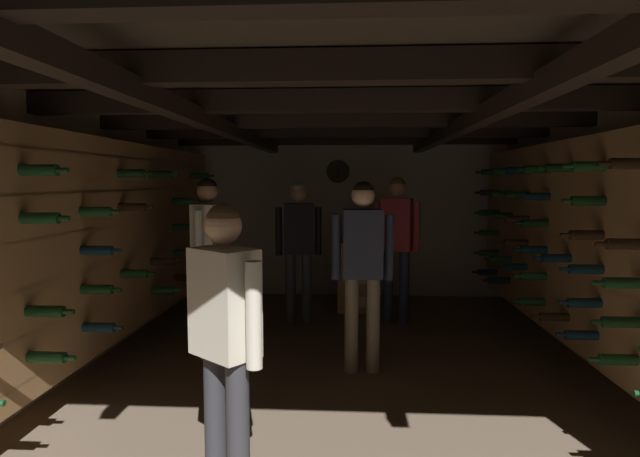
{
  "coord_description": "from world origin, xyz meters",
  "views": [
    {
      "loc": [
        0.09,
        -4.38,
        1.68
      ],
      "look_at": [
        -0.22,
        0.77,
        1.21
      ],
      "focal_mm": 29.12,
      "sensor_mm": 36.0,
      "label": 1
    }
  ],
  "objects_px": {
    "person_host_center": "(363,258)",
    "person_guest_near_left": "(225,326)",
    "person_guest_far_right": "(397,235)",
    "person_guest_mid_left": "(209,249)",
    "person_guest_rear_center": "(299,239)",
    "wine_crate_stack": "(358,277)",
    "display_bottle": "(366,231)"
  },
  "relations": [
    {
      "from": "person_guest_far_right",
      "to": "person_guest_rear_center",
      "type": "bearing_deg",
      "value": -174.94
    },
    {
      "from": "person_guest_near_left",
      "to": "person_host_center",
      "type": "bearing_deg",
      "value": 68.45
    },
    {
      "from": "wine_crate_stack",
      "to": "person_guest_far_right",
      "type": "height_order",
      "value": "person_guest_far_right"
    },
    {
      "from": "person_host_center",
      "to": "person_guest_mid_left",
      "type": "height_order",
      "value": "person_guest_mid_left"
    },
    {
      "from": "wine_crate_stack",
      "to": "person_guest_near_left",
      "type": "xyz_separation_m",
      "value": [
        -0.74,
        -4.07,
        0.49
      ]
    },
    {
      "from": "person_host_center",
      "to": "person_guest_rear_center",
      "type": "xyz_separation_m",
      "value": [
        -0.72,
        1.52,
        -0.01
      ]
    },
    {
      "from": "person_guest_far_right",
      "to": "person_guest_rear_center",
      "type": "xyz_separation_m",
      "value": [
        -1.15,
        -0.1,
        -0.05
      ]
    },
    {
      "from": "display_bottle",
      "to": "person_guest_far_right",
      "type": "distance_m",
      "value": 0.7
    },
    {
      "from": "person_guest_rear_center",
      "to": "person_guest_far_right",
      "type": "bearing_deg",
      "value": 5.06
    },
    {
      "from": "person_guest_mid_left",
      "to": "person_guest_far_right",
      "type": "bearing_deg",
      "value": 34.02
    },
    {
      "from": "person_host_center",
      "to": "person_guest_far_right",
      "type": "bearing_deg",
      "value": 75.04
    },
    {
      "from": "person_guest_far_right",
      "to": "person_guest_near_left",
      "type": "xyz_separation_m",
      "value": [
        -1.18,
        -3.52,
        -0.12
      ]
    },
    {
      "from": "wine_crate_stack",
      "to": "person_guest_far_right",
      "type": "relative_size",
      "value": 0.52
    },
    {
      "from": "person_host_center",
      "to": "wine_crate_stack",
      "type": "bearing_deg",
      "value": 90.27
    },
    {
      "from": "person_guest_far_right",
      "to": "person_guest_rear_center",
      "type": "relative_size",
      "value": 1.04
    },
    {
      "from": "display_bottle",
      "to": "person_guest_mid_left",
      "type": "relative_size",
      "value": 0.2
    },
    {
      "from": "person_host_center",
      "to": "person_guest_far_right",
      "type": "distance_m",
      "value": 1.68
    },
    {
      "from": "person_host_center",
      "to": "person_guest_near_left",
      "type": "distance_m",
      "value": 2.04
    },
    {
      "from": "wine_crate_stack",
      "to": "person_host_center",
      "type": "xyz_separation_m",
      "value": [
        0.01,
        -2.17,
        0.57
      ]
    },
    {
      "from": "person_guest_rear_center",
      "to": "person_guest_near_left",
      "type": "relative_size",
      "value": 1.06
    },
    {
      "from": "person_guest_near_left",
      "to": "display_bottle",
      "type": "bearing_deg",
      "value": 78.54
    },
    {
      "from": "wine_crate_stack",
      "to": "person_guest_near_left",
      "type": "bearing_deg",
      "value": -100.3
    },
    {
      "from": "wine_crate_stack",
      "to": "person_guest_far_right",
      "type": "bearing_deg",
      "value": -51.04
    },
    {
      "from": "person_guest_far_right",
      "to": "person_guest_mid_left",
      "type": "xyz_separation_m",
      "value": [
        -1.89,
        -1.28,
        -0.01
      ]
    },
    {
      "from": "person_host_center",
      "to": "person_guest_far_right",
      "type": "relative_size",
      "value": 0.97
    },
    {
      "from": "person_host_center",
      "to": "person_guest_mid_left",
      "type": "distance_m",
      "value": 1.5
    },
    {
      "from": "person_guest_mid_left",
      "to": "person_guest_near_left",
      "type": "bearing_deg",
      "value": -72.5
    },
    {
      "from": "person_host_center",
      "to": "person_guest_near_left",
      "type": "height_order",
      "value": "person_host_center"
    },
    {
      "from": "person_guest_far_right",
      "to": "person_guest_near_left",
      "type": "distance_m",
      "value": 3.71
    },
    {
      "from": "person_guest_rear_center",
      "to": "person_guest_mid_left",
      "type": "xyz_separation_m",
      "value": [
        -0.74,
        -1.17,
        0.03
      ]
    },
    {
      "from": "display_bottle",
      "to": "person_guest_near_left",
      "type": "distance_m",
      "value": 4.22
    },
    {
      "from": "person_guest_rear_center",
      "to": "display_bottle",
      "type": "bearing_deg",
      "value": 41.63
    }
  ]
}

